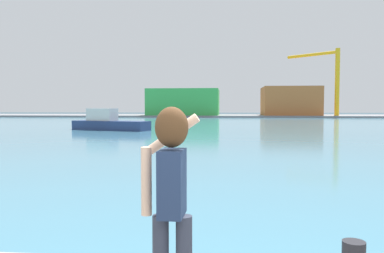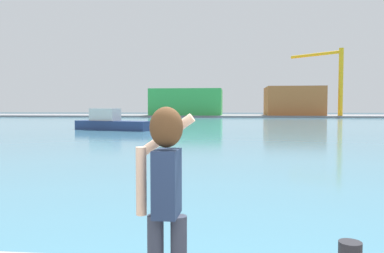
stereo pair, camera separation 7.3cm
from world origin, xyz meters
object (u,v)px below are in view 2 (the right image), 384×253
at_px(port_crane, 333,74).
at_px(person_photographer, 166,187).
at_px(boat_moored, 111,123).
at_px(warehouse_right, 293,101).
at_px(warehouse_left, 187,102).

bearing_deg(port_crane, person_photographer, -104.91).
xyz_separation_m(boat_moored, port_crane, (34.47, 51.69, 9.03)).
bearing_deg(boat_moored, port_crane, 75.50).
bearing_deg(warehouse_right, warehouse_left, -179.95).
bearing_deg(boat_moored, warehouse_left, 107.81).
bearing_deg(boat_moored, warehouse_right, 83.61).
bearing_deg(person_photographer, port_crane, -13.07).
distance_m(person_photographer, port_crane, 89.60).
xyz_separation_m(warehouse_left, warehouse_right, (25.05, 0.02, 0.22)).
bearing_deg(warehouse_left, boat_moored, -91.39).
bearing_deg(boat_moored, person_photographer, -52.37).
height_order(boat_moored, port_crane, port_crane).
height_order(person_photographer, boat_moored, person_photographer).
relative_size(warehouse_left, port_crane, 1.12).
xyz_separation_m(person_photographer, port_crane, (22.96, 86.23, 8.15)).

